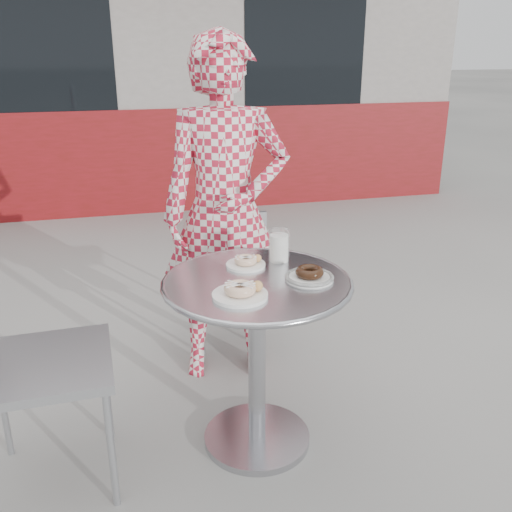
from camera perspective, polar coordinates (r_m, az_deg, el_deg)
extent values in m
plane|color=#999792|center=(2.55, -0.43, -17.95)|extent=(60.00, 60.00, 0.00)
cube|color=gray|center=(7.55, -11.06, 19.62)|extent=(6.00, 4.00, 3.00)
cube|color=maroon|center=(5.74, -9.17, 9.45)|extent=(6.02, 0.20, 1.00)
cube|color=black|center=(5.60, -22.99, 20.27)|extent=(1.60, 0.04, 1.40)
cube|color=black|center=(5.85, 4.99, 21.65)|extent=(1.20, 0.04, 1.40)
cylinder|color=silver|center=(2.54, 0.09, -17.66)|extent=(0.45, 0.45, 0.03)
cylinder|color=silver|center=(2.34, 0.10, -10.81)|extent=(0.07, 0.07, 0.71)
cylinder|color=silver|center=(2.17, 0.11, -2.67)|extent=(0.71, 0.71, 0.02)
torus|color=silver|center=(2.17, 0.11, -2.67)|extent=(0.74, 0.74, 0.02)
cube|color=#A7AAAF|center=(3.15, -3.22, -1.65)|extent=(0.39, 0.39, 0.03)
cube|color=#A7AAAF|center=(2.92, -2.50, 0.70)|extent=(0.37, 0.04, 0.37)
cube|color=#A7AAAF|center=(2.22, -20.39, -10.18)|extent=(0.49, 0.49, 0.03)
imported|color=#AA1A30|center=(2.70, -3.04, 4.17)|extent=(0.65, 0.48, 1.65)
cylinder|color=white|center=(2.30, -1.03, -0.89)|extent=(0.16, 0.16, 0.01)
torus|color=#C2774A|center=(2.29, -1.04, -0.41)|extent=(0.09, 0.09, 0.03)
sphere|color=#B77A3F|center=(2.31, 0.16, -0.22)|extent=(0.03, 0.03, 0.03)
cylinder|color=white|center=(2.03, -1.61, -3.94)|extent=(0.20, 0.20, 0.01)
torus|color=#C2774A|center=(2.02, -1.62, -3.28)|extent=(0.12, 0.12, 0.04)
sphere|color=#B77A3F|center=(2.03, 0.14, -3.02)|extent=(0.04, 0.04, 0.04)
cylinder|color=white|center=(2.18, 5.36, -2.19)|extent=(0.18, 0.18, 0.01)
torus|color=black|center=(2.17, 5.38, -1.60)|extent=(0.11, 0.11, 0.04)
torus|color=black|center=(2.18, 5.36, -2.09)|extent=(0.19, 0.19, 0.02)
cylinder|color=white|center=(2.34, 2.31, 0.82)|extent=(0.08, 0.08, 0.11)
cylinder|color=white|center=(2.34, 2.31, 1.08)|extent=(0.09, 0.09, 0.13)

